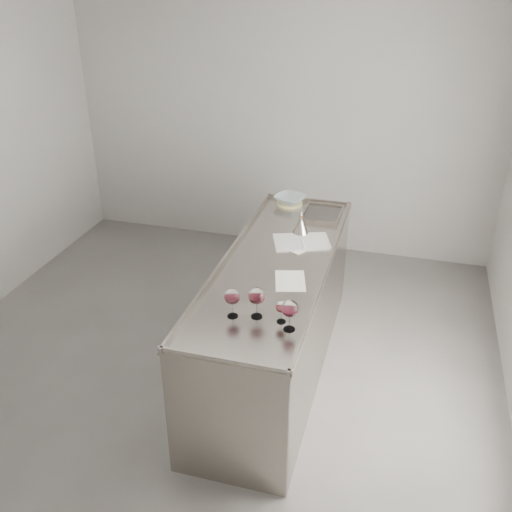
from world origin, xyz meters
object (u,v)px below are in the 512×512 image
(wine_glass_left, at_px, (232,297))
(ceramic_bowl, at_px, (290,199))
(wine_glass_small, at_px, (281,308))
(wine_funnel, at_px, (301,227))
(wine_glass_middle, at_px, (257,297))
(notebook, at_px, (302,242))
(wine_glass_right, at_px, (290,309))
(counter, at_px, (275,316))

(wine_glass_left, bearing_deg, ceramic_bowl, 91.76)
(wine_glass_small, height_order, wine_funnel, wine_funnel)
(wine_glass_middle, bearing_deg, wine_glass_small, -5.07)
(notebook, relative_size, wine_funnel, 2.50)
(wine_glass_middle, bearing_deg, wine_funnel, 89.13)
(wine_glass_left, bearing_deg, wine_glass_right, -6.61)
(wine_glass_left, relative_size, ceramic_bowl, 0.76)
(ceramic_bowl, bearing_deg, wine_glass_left, -88.24)
(counter, height_order, notebook, counter)
(wine_glass_small, bearing_deg, counter, 106.13)
(wine_glass_left, height_order, wine_funnel, wine_funnel)
(counter, xyz_separation_m, wine_funnel, (0.07, 0.51, 0.53))
(wine_glass_right, distance_m, wine_funnel, 1.32)
(wine_glass_left, xyz_separation_m, notebook, (0.20, 1.11, -0.13))
(notebook, bearing_deg, wine_glass_right, -101.65)
(wine_glass_small, xyz_separation_m, ceramic_bowl, (-0.36, 1.81, -0.05))
(notebook, relative_size, ceramic_bowl, 1.96)
(wine_glass_left, xyz_separation_m, wine_glass_middle, (0.14, 0.04, 0.01))
(wine_glass_right, bearing_deg, wine_glass_left, 173.39)
(ceramic_bowl, relative_size, wine_funnel, 1.28)
(wine_glass_right, distance_m, notebook, 1.17)
(wine_glass_small, bearing_deg, wine_glass_left, -175.95)
(counter, bearing_deg, ceramic_bowl, 97.72)
(wine_glass_left, xyz_separation_m, wine_funnel, (0.16, 1.26, -0.08))
(counter, relative_size, wine_glass_middle, 12.03)
(counter, height_order, wine_funnel, wine_funnel)
(wine_funnel, bearing_deg, notebook, -74.51)
(wine_glass_left, relative_size, wine_funnel, 0.97)
(wine_glass_left, height_order, wine_glass_middle, wine_glass_middle)
(counter, relative_size, notebook, 4.87)
(wine_glass_small, height_order, notebook, wine_glass_small)
(wine_glass_small, bearing_deg, ceramic_bowl, 101.17)
(wine_glass_left, distance_m, notebook, 1.14)
(notebook, height_order, wine_funnel, wine_funnel)
(wine_glass_left, height_order, ceramic_bowl, wine_glass_left)
(wine_glass_middle, relative_size, wine_glass_right, 1.02)
(wine_glass_middle, distance_m, wine_glass_right, 0.23)
(counter, distance_m, wine_funnel, 0.74)
(wine_glass_middle, bearing_deg, counter, 94.26)
(wine_glass_middle, bearing_deg, wine_glass_right, -19.27)
(wine_glass_right, bearing_deg, wine_glass_middle, 160.73)
(wine_funnel, bearing_deg, wine_glass_left, -97.33)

